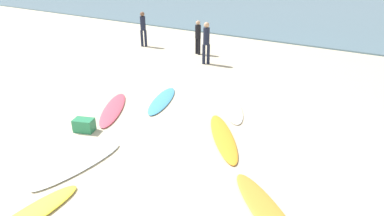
{
  "coord_description": "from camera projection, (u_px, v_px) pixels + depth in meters",
  "views": [
    {
      "loc": [
        5.39,
        -2.27,
        4.17
      ],
      "look_at": [
        0.72,
        4.73,
        0.3
      ],
      "focal_mm": 29.79,
      "sensor_mm": 36.0,
      "label": 1
    }
  ],
  "objects": [
    {
      "name": "surfboard_3",
      "position": [
        233.0,
        110.0,
        9.79
      ],
      "size": [
        1.57,
        1.95,
        0.06
      ],
      "primitive_type": "ellipsoid",
      "rotation": [
        0.0,
        0.0,
        0.6
      ],
      "color": "white",
      "rests_on": "ground_plane"
    },
    {
      "name": "surfboard_7",
      "position": [
        30.0,
        215.0,
        5.7
      ],
      "size": [
        0.53,
        1.98,
        0.09
      ],
      "primitive_type": "ellipsoid",
      "rotation": [
        0.0,
        0.0,
        3.14
      ],
      "color": "yellow",
      "rests_on": "ground_plane"
    },
    {
      "name": "surfboard_0",
      "position": [
        269.0,
        215.0,
        5.72
      ],
      "size": [
        2.31,
        2.04,
        0.06
      ],
      "primitive_type": "ellipsoid",
      "rotation": [
        0.0,
        0.0,
        4.02
      ],
      "color": "orange",
      "rests_on": "ground_plane"
    },
    {
      "name": "ground_plane",
      "position": [
        26.0,
        198.0,
        6.18
      ],
      "size": [
        120.0,
        120.0,
        0.0
      ],
      "primitive_type": "plane",
      "color": "beige"
    },
    {
      "name": "beachgoer_far",
      "position": [
        206.0,
        41.0,
        13.86
      ],
      "size": [
        0.39,
        0.39,
        1.84
      ],
      "rotation": [
        0.0,
        0.0,
        0.58
      ],
      "color": "#191E33",
      "rests_on": "ground_plane"
    },
    {
      "name": "surfboard_4",
      "position": [
        79.0,
        165.0,
        7.12
      ],
      "size": [
        0.64,
        2.29,
        0.08
      ],
      "primitive_type": "ellipsoid",
      "rotation": [
        0.0,
        0.0,
        -0.06
      ],
      "color": "white",
      "rests_on": "ground_plane"
    },
    {
      "name": "surfboard_6",
      "position": [
        162.0,
        100.0,
        10.44
      ],
      "size": [
        1.38,
        2.38,
        0.07
      ],
      "primitive_type": "ellipsoid",
      "rotation": [
        0.0,
        0.0,
        0.37
      ],
      "color": "#469CD4",
      "rests_on": "ground_plane"
    },
    {
      "name": "beachgoer_mid",
      "position": [
        143.0,
        27.0,
        16.82
      ],
      "size": [
        0.39,
        0.39,
        1.81
      ],
      "rotation": [
        0.0,
        0.0,
        0.6
      ],
      "color": "#191E33",
      "rests_on": "ground_plane"
    },
    {
      "name": "beachgoer_near",
      "position": [
        198.0,
        36.0,
        15.42
      ],
      "size": [
        0.36,
        0.36,
        1.63
      ],
      "rotation": [
        0.0,
        0.0,
        2.75
      ],
      "color": "black",
      "rests_on": "ground_plane"
    },
    {
      "name": "surfboard_8",
      "position": [
        223.0,
        137.0,
        8.26
      ],
      "size": [
        2.03,
        2.32,
        0.07
      ],
      "primitive_type": "ellipsoid",
      "rotation": [
        0.0,
        0.0,
        3.83
      ],
      "color": "orange",
      "rests_on": "ground_plane"
    },
    {
      "name": "ocean_water",
      "position": [
        350.0,
        6.0,
        32.87
      ],
      "size": [
        120.0,
        40.0,
        0.08
      ],
      "primitive_type": "cube",
      "color": "slate",
      "rests_on": "ground_plane"
    },
    {
      "name": "beach_cooler",
      "position": [
        84.0,
        125.0,
        8.56
      ],
      "size": [
        0.61,
        0.5,
        0.35
      ],
      "primitive_type": "cube",
      "rotation": [
        0.0,
        0.0,
        3.53
      ],
      "color": "#287F51",
      "rests_on": "ground_plane"
    },
    {
      "name": "surfboard_2",
      "position": [
        113.0,
        109.0,
        9.82
      ],
      "size": [
        1.86,
        2.4,
        0.08
      ],
      "primitive_type": "ellipsoid",
      "rotation": [
        0.0,
        0.0,
        3.73
      ],
      "color": "#E44B60",
      "rests_on": "ground_plane"
    }
  ]
}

